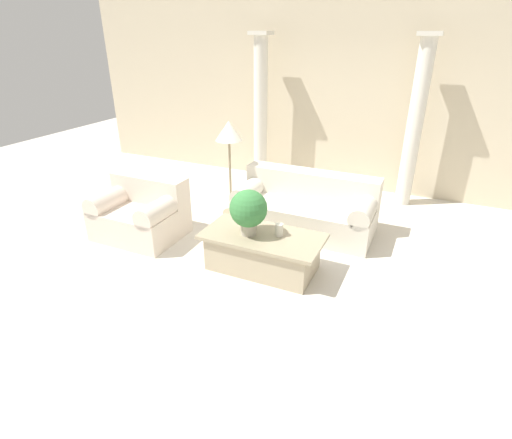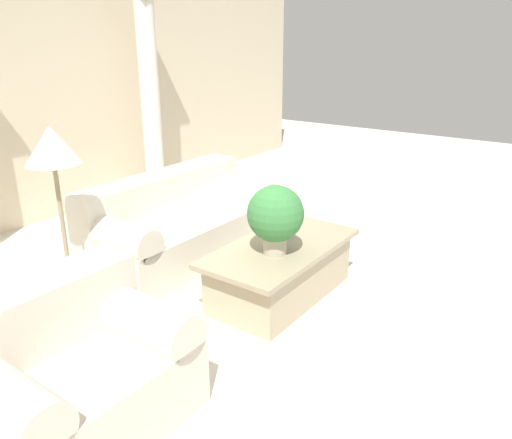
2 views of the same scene
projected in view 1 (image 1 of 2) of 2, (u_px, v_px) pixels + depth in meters
ground_plane at (275, 249)px, 5.21m from camera, size 16.00×16.00×0.00m
wall_back at (338, 94)px, 6.79m from camera, size 10.00×0.06×3.20m
sofa_long at (306, 207)px, 5.62m from camera, size 1.92×0.87×0.79m
loveseat at (142, 212)px, 5.46m from camera, size 1.11×0.87×0.79m
coffee_table at (263, 251)px, 4.70m from camera, size 1.40×0.71×0.45m
potted_plant at (248, 210)px, 4.50m from camera, size 0.43×0.43×0.54m
pillar_candle at (279, 230)px, 4.56m from camera, size 0.09×0.09×0.15m
floor_lamp at (229, 136)px, 5.73m from camera, size 0.39×0.39×1.43m
column_left at (261, 110)px, 7.02m from camera, size 0.33×0.33×2.58m
column_right at (415, 123)px, 6.05m from camera, size 0.33×0.33×2.58m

